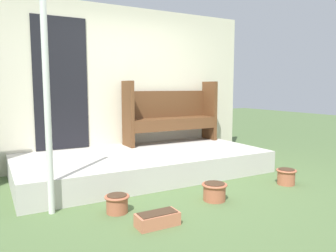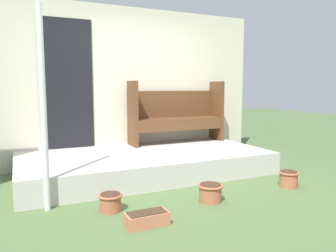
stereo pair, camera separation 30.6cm
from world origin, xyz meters
name	(u,v)px [view 1 (the left image)]	position (x,y,z in m)	size (l,w,h in m)	color
ground_plane	(174,189)	(0.00, 0.00, 0.00)	(24.00, 24.00, 0.00)	#516B3D
porch_slab	(144,163)	(-0.02, 0.86, 0.16)	(3.58, 1.71, 0.32)	beige
house_wall	(119,86)	(-0.06, 1.74, 1.30)	(4.78, 0.08, 2.60)	beige
support_post	(47,110)	(-1.49, -0.08, 1.05)	(0.06, 0.06, 2.11)	white
bench	(170,112)	(0.79, 1.49, 0.84)	(1.67, 0.41, 1.06)	brown
flower_pot_left	(117,203)	(-0.90, -0.38, 0.10)	(0.26, 0.26, 0.19)	#B26042
flower_pot_middle	(214,191)	(0.20, -0.57, 0.11)	(0.29, 0.29, 0.20)	#B26042
flower_pot_right	(286,176)	(1.41, -0.53, 0.11)	(0.26, 0.26, 0.21)	#B26042
planter_box_rect	(157,219)	(-0.68, -0.87, 0.06)	(0.40, 0.19, 0.13)	#C67251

